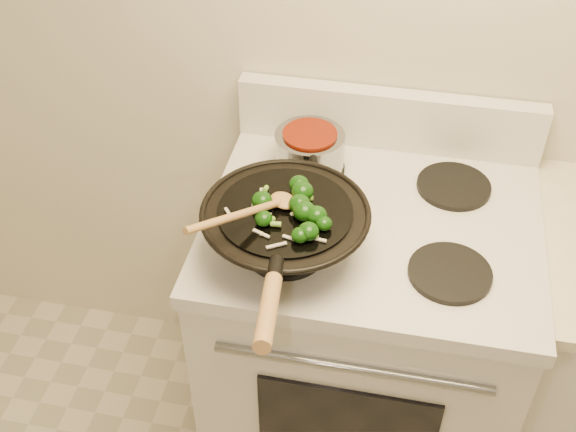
# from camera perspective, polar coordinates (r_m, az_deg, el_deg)

# --- Properties ---
(stove) EXTENTS (0.78, 0.67, 1.08)m
(stove) POSITION_cam_1_polar(r_m,az_deg,el_deg) (2.03, 5.77, -9.67)
(stove) COLOR silver
(stove) RESTS_ON ground
(wok) EXTENTS (0.37, 0.60, 0.20)m
(wok) POSITION_cam_1_polar(r_m,az_deg,el_deg) (1.55, -0.23, -1.00)
(wok) COLOR black
(wok) RESTS_ON stove
(stirfry) EXTENTS (0.23, 0.22, 0.04)m
(stirfry) POSITION_cam_1_polar(r_m,az_deg,el_deg) (1.50, 0.74, 0.61)
(stirfry) COLOR #0E3608
(stirfry) RESTS_ON wok
(wooden_spoon) EXTENTS (0.19, 0.26, 0.10)m
(wooden_spoon) POSITION_cam_1_polar(r_m,az_deg,el_deg) (1.47, -2.43, 0.57)
(wooden_spoon) COLOR #A97942
(wooden_spoon) RESTS_ON wok
(saucepan) EXTENTS (0.17, 0.27, 0.10)m
(saucepan) POSITION_cam_1_polar(r_m,az_deg,el_deg) (1.79, 1.72, 5.20)
(saucepan) COLOR gray
(saucepan) RESTS_ON stove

